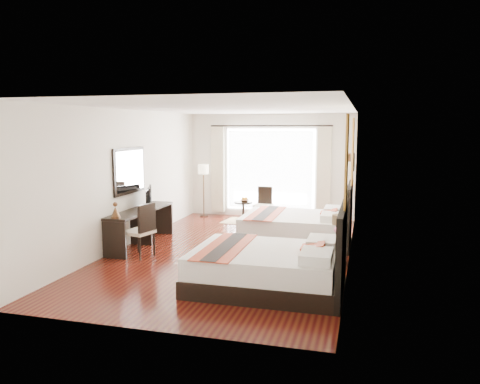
% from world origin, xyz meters
% --- Properties ---
extents(floor, '(4.50, 7.50, 0.01)m').
position_xyz_m(floor, '(0.00, 0.00, -0.01)').
color(floor, '#330909').
rests_on(floor, ground).
extents(ceiling, '(4.50, 7.50, 0.02)m').
position_xyz_m(ceiling, '(0.00, 0.00, 2.79)').
color(ceiling, white).
rests_on(ceiling, wall_headboard).
extents(wall_headboard, '(0.01, 7.50, 2.80)m').
position_xyz_m(wall_headboard, '(2.25, 0.00, 1.40)').
color(wall_headboard, silver).
rests_on(wall_headboard, floor).
extents(wall_desk, '(0.01, 7.50, 2.80)m').
position_xyz_m(wall_desk, '(-2.25, 0.00, 1.40)').
color(wall_desk, silver).
rests_on(wall_desk, floor).
extents(wall_window, '(4.50, 0.01, 2.80)m').
position_xyz_m(wall_window, '(0.00, 3.75, 1.40)').
color(wall_window, silver).
rests_on(wall_window, floor).
extents(wall_entry, '(4.50, 0.01, 2.80)m').
position_xyz_m(wall_entry, '(0.00, -3.75, 1.40)').
color(wall_entry, silver).
rests_on(wall_entry, floor).
extents(window_glass, '(2.40, 0.02, 2.20)m').
position_xyz_m(window_glass, '(0.00, 3.73, 1.30)').
color(window_glass, white).
rests_on(window_glass, wall_window).
extents(sheer_curtain, '(2.30, 0.02, 2.10)m').
position_xyz_m(sheer_curtain, '(0.00, 3.67, 1.30)').
color(sheer_curtain, white).
rests_on(sheer_curtain, wall_window).
extents(drape_left, '(0.35, 0.14, 2.35)m').
position_xyz_m(drape_left, '(-1.45, 3.63, 1.28)').
color(drape_left, '#B4AD8B').
rests_on(drape_left, floor).
extents(drape_right, '(0.35, 0.14, 2.35)m').
position_xyz_m(drape_right, '(1.45, 3.63, 1.28)').
color(drape_right, '#B4AD8B').
rests_on(drape_right, floor).
extents(art_panel_near, '(0.03, 0.50, 1.35)m').
position_xyz_m(art_panel_near, '(2.23, -1.87, 1.95)').
color(art_panel_near, maroon).
rests_on(art_panel_near, wall_headboard).
extents(art_panel_far, '(0.03, 0.50, 1.35)m').
position_xyz_m(art_panel_far, '(2.23, 1.12, 1.95)').
color(art_panel_far, maroon).
rests_on(art_panel_far, wall_headboard).
extents(wall_sconce, '(0.10, 0.14, 0.14)m').
position_xyz_m(wall_sconce, '(2.19, -0.30, 1.92)').
color(wall_sconce, '#482D19').
rests_on(wall_sconce, wall_headboard).
extents(mirror_frame, '(0.04, 1.25, 0.95)m').
position_xyz_m(mirror_frame, '(-2.22, 0.03, 1.55)').
color(mirror_frame, black).
rests_on(mirror_frame, wall_desk).
extents(mirror_glass, '(0.01, 1.12, 0.82)m').
position_xyz_m(mirror_glass, '(-2.19, 0.03, 1.55)').
color(mirror_glass, white).
rests_on(mirror_glass, mirror_frame).
extents(bed_near, '(2.29, 1.78, 1.29)m').
position_xyz_m(bed_near, '(1.16, -1.87, 0.33)').
color(bed_near, black).
rests_on(bed_near, floor).
extents(bed_far, '(2.27, 1.77, 1.28)m').
position_xyz_m(bed_far, '(1.17, 1.12, 0.33)').
color(bed_far, black).
rests_on(bed_far, floor).
extents(nightstand, '(0.38, 0.46, 0.45)m').
position_xyz_m(nightstand, '(2.03, -0.30, 0.22)').
color(nightstand, black).
rests_on(nightstand, floor).
extents(table_lamp, '(0.24, 0.24, 0.38)m').
position_xyz_m(table_lamp, '(2.06, -0.19, 0.76)').
color(table_lamp, black).
rests_on(table_lamp, nightstand).
extents(vase, '(0.17, 0.17, 0.15)m').
position_xyz_m(vase, '(2.05, -0.43, 0.57)').
color(vase, black).
rests_on(vase, nightstand).
extents(console_desk, '(0.50, 2.20, 0.76)m').
position_xyz_m(console_desk, '(-1.99, 0.03, 0.38)').
color(console_desk, black).
rests_on(console_desk, floor).
extents(television, '(0.41, 0.75, 0.45)m').
position_xyz_m(television, '(-1.97, 0.27, 0.98)').
color(television, black).
rests_on(television, console_desk).
extents(bronze_figurine, '(0.21, 0.21, 0.27)m').
position_xyz_m(bronze_figurine, '(-1.99, -0.97, 0.89)').
color(bronze_figurine, '#482D19').
rests_on(bronze_figurine, console_desk).
extents(desk_chair, '(0.58, 0.58, 1.03)m').
position_xyz_m(desk_chair, '(-1.59, -0.80, 0.31)').
color(desk_chair, '#BEAD92').
rests_on(desk_chair, floor).
extents(floor_lamp, '(0.29, 0.29, 1.43)m').
position_xyz_m(floor_lamp, '(-1.77, 3.34, 1.21)').
color(floor_lamp, black).
rests_on(floor_lamp, floor).
extents(side_table, '(0.47, 0.47, 0.54)m').
position_xyz_m(side_table, '(-0.52, 2.84, 0.27)').
color(side_table, black).
rests_on(side_table, floor).
extents(fruit_bowl, '(0.25, 0.25, 0.06)m').
position_xyz_m(fruit_bowl, '(-0.48, 2.82, 0.57)').
color(fruit_bowl, '#462E19').
rests_on(fruit_bowl, side_table).
extents(window_chair, '(0.45, 0.45, 0.90)m').
position_xyz_m(window_chair, '(-0.05, 3.11, 0.27)').
color(window_chair, '#BEAD92').
rests_on(window_chair, floor).
extents(jute_rug, '(1.37, 1.00, 0.01)m').
position_xyz_m(jute_rug, '(-0.39, 2.92, 0.01)').
color(jute_rug, tan).
rests_on(jute_rug, floor).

